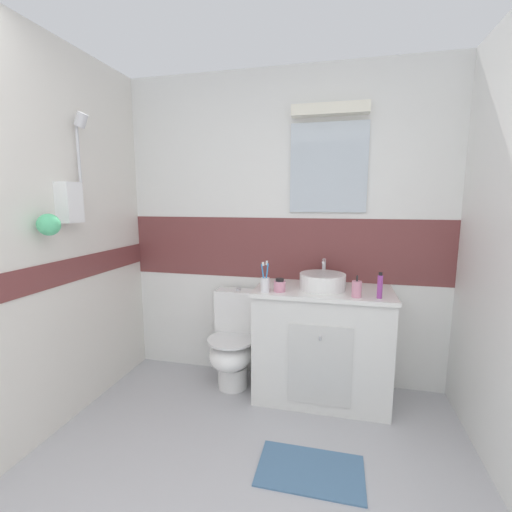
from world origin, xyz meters
TOP-DOWN VIEW (x-y plane):
  - ground_plane at (0.00, 1.20)m, footprint 3.20×3.48m
  - wall_back_tiled at (0.01, 2.45)m, footprint 3.20×0.20m
  - wall_left_shower_alcove at (-1.35, 1.20)m, footprint 0.25×3.48m
  - vanity_cabinet at (0.35, 2.14)m, footprint 0.99×0.54m
  - sink_basin at (0.34, 2.14)m, footprint 0.33×0.38m
  - toilet at (-0.34, 2.16)m, footprint 0.37×0.50m
  - toothbrush_cup at (-0.05, 1.96)m, footprint 0.06×0.06m
  - soap_dispenser at (0.58, 1.97)m, footprint 0.06×0.06m
  - hair_gel_jar at (0.05, 1.99)m, footprint 0.08×0.08m
  - toothpaste_tube_upright at (0.72, 1.97)m, footprint 0.03×0.03m
  - bath_mat at (0.34, 1.36)m, footprint 0.58×0.36m

SIDE VIEW (x-z plane):
  - ground_plane at x=0.00m, z-range -0.04..0.00m
  - bath_mat at x=0.34m, z-range 0.00..0.01m
  - toilet at x=-0.34m, z-range -0.03..0.75m
  - vanity_cabinet at x=0.35m, z-range 0.00..0.85m
  - hair_gel_jar at x=0.05m, z-range 0.85..0.94m
  - soap_dispenser at x=0.58m, z-range 0.83..0.98m
  - toothbrush_cup at x=-0.05m, z-range 0.80..1.02m
  - sink_basin at x=0.34m, z-range 0.81..1.01m
  - toothpaste_tube_upright at x=0.72m, z-range 0.85..1.02m
  - wall_left_shower_alcove at x=-1.35m, z-range 0.00..2.50m
  - wall_back_tiled at x=0.01m, z-range 0.01..2.51m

